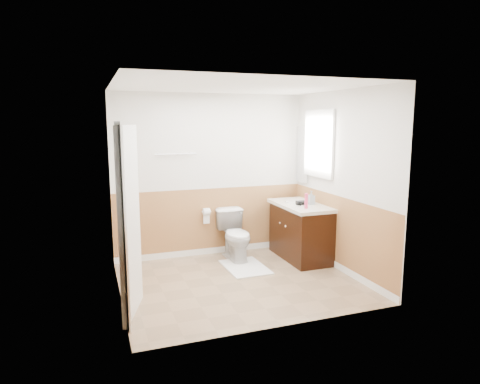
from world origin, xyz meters
name	(u,v)px	position (x,y,z in m)	size (l,w,h in m)	color
floor	(239,282)	(0.00, 0.00, 0.00)	(3.00, 3.00, 0.00)	#8C7051
ceiling	(239,86)	(0.00, 0.00, 2.50)	(3.00, 3.00, 0.00)	white
wall_back	(211,176)	(0.00, 1.30, 1.25)	(3.00, 3.00, 0.00)	silver
wall_front	(284,207)	(0.00, -1.30, 1.25)	(3.00, 3.00, 0.00)	silver
wall_left	(116,195)	(-1.50, 0.00, 1.25)	(3.00, 3.00, 0.00)	silver
wall_right	(341,182)	(1.50, 0.00, 1.25)	(3.00, 3.00, 0.00)	silver
wainscot_back	(212,223)	(0.00, 1.29, 0.50)	(3.00, 3.00, 0.00)	#9F6C3F
wainscot_front	(282,279)	(0.00, -1.29, 0.50)	(3.00, 3.00, 0.00)	#9F6C3F
wainscot_left	(120,257)	(-1.49, 0.00, 0.50)	(2.60, 2.60, 0.00)	#9F6C3F
wainscot_right	(338,235)	(1.49, 0.00, 0.50)	(2.60, 2.60, 0.00)	#9F6C3F
toilet	(236,235)	(0.26, 0.89, 0.37)	(0.42, 0.73, 0.75)	white
bath_mat	(245,267)	(0.26, 0.48, 0.01)	(0.55, 0.80, 0.02)	white
vanity_cabinet	(300,233)	(1.21, 0.61, 0.40)	(0.55, 1.10, 0.80)	black
vanity_knob_left	(286,226)	(0.91, 0.51, 0.55)	(0.03, 0.03, 0.03)	white
vanity_knob_right	(280,223)	(0.91, 0.71, 0.55)	(0.03, 0.03, 0.03)	#B5B4BB
countertop	(301,205)	(1.20, 0.61, 0.83)	(0.60, 1.15, 0.05)	white
sink_basin	(297,201)	(1.21, 0.76, 0.86)	(0.36, 0.36, 0.02)	silver
faucet	(307,197)	(1.39, 0.76, 0.92)	(0.02, 0.02, 0.14)	silver
lotion_bottle	(306,201)	(1.11, 0.28, 0.96)	(0.05, 0.05, 0.22)	#E03A67
soap_dispenser	(311,198)	(1.33, 0.53, 0.95)	(0.09, 0.09, 0.20)	#8D989F
hair_dryer_body	(301,203)	(1.16, 0.54, 0.89)	(0.07, 0.07, 0.14)	black
hair_dryer_handle	(300,205)	(1.13, 0.48, 0.86)	(0.03, 0.03, 0.07)	black
mirror_panel	(302,155)	(1.48, 1.10, 1.55)	(0.02, 0.35, 0.90)	silver
window_frame	(319,144)	(1.47, 0.59, 1.75)	(0.04, 0.80, 1.00)	white
window_glass	(320,144)	(1.49, 0.59, 1.75)	(0.01, 0.70, 0.90)	white
door	(130,222)	(-1.40, -0.45, 1.02)	(0.05, 0.80, 2.04)	white
door_frame	(122,222)	(-1.48, -0.45, 1.03)	(0.02, 0.92, 2.10)	white
door_knob	(133,221)	(-1.34, -0.12, 0.95)	(0.06, 0.06, 0.06)	silver
towel_bar	(176,154)	(-0.55, 1.25, 1.60)	(0.02, 0.02, 0.62)	silver
tp_holder_bar	(206,212)	(-0.10, 1.23, 0.70)	(0.02, 0.02, 0.14)	silver
tp_roll	(206,212)	(-0.10, 1.23, 0.70)	(0.11, 0.11, 0.10)	white
tp_sheet	(206,219)	(-0.10, 1.23, 0.59)	(0.10, 0.01, 0.16)	white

